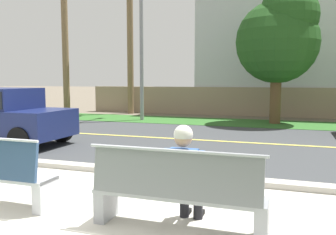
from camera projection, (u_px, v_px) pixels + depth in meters
ground_plane at (207, 133)px, 12.05m from camera, size 140.00×140.00×0.00m
sidewalk_pavement at (83, 210)px, 4.90m from camera, size 44.00×3.60×0.01m
curb_edge at (140, 172)px, 6.73m from camera, size 44.00×0.30×0.11m
street_asphalt at (196, 140)px, 10.64m from camera, size 52.00×8.00×0.01m
road_centre_line at (196, 140)px, 10.64m from camera, size 48.00×0.14×0.01m
far_verge_grass at (224, 122)px, 15.10m from camera, size 48.00×2.80×0.02m
bench_right at (177, 193)px, 4.17m from camera, size 2.05×0.48×1.01m
seated_person_blue at (185, 172)px, 4.30m from camera, size 0.52×0.68×1.25m
streetlamp at (143, 24)px, 15.63m from camera, size 0.24×2.10×7.27m
shade_tree_far_left at (280, 36)px, 14.17m from camera, size 3.25×3.25×5.36m
garden_wall at (211, 101)px, 18.27m from camera, size 13.00×0.36×1.40m
house_across_street at (329, 43)px, 19.15m from camera, size 13.99×6.91×7.29m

